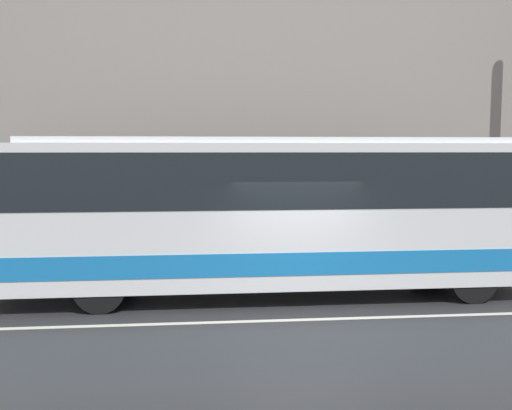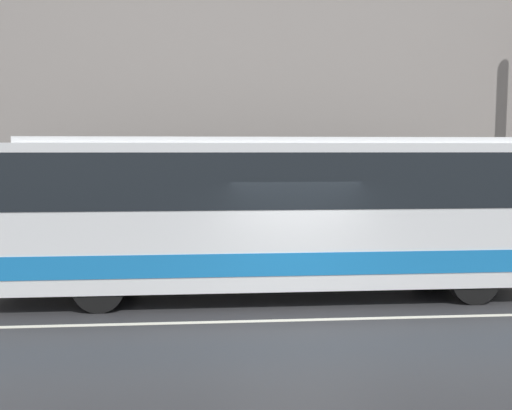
{
  "view_description": "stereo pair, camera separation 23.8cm",
  "coord_description": "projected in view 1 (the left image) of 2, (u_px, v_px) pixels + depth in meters",
  "views": [
    {
      "loc": [
        -1.88,
        -10.06,
        3.11
      ],
      "look_at": [
        -0.68,
        1.93,
        1.94
      ],
      "focal_mm": 40.0,
      "sensor_mm": 36.0,
      "label": 1
    },
    {
      "loc": [
        -1.64,
        -10.08,
        3.11
      ],
      "look_at": [
        -0.68,
        1.93,
        1.94
      ],
      "focal_mm": 40.0,
      "sensor_mm": 36.0,
      "label": 2
    }
  ],
  "objects": [
    {
      "name": "transit_bus",
      "position": [
        266.0,
        207.0,
        12.14
      ],
      "size": [
        11.46,
        2.51,
        3.36
      ],
      "color": "white",
      "rests_on": "ground_plane"
    },
    {
      "name": "ground_plane",
      "position": [
        303.0,
        320.0,
        10.45
      ],
      "size": [
        60.0,
        60.0,
        0.0
      ],
      "primitive_type": "plane",
      "color": "#2D2D30"
    },
    {
      "name": "lane_stripe",
      "position": [
        303.0,
        320.0,
        10.45
      ],
      "size": [
        54.0,
        0.14,
        0.01
      ],
      "color": "beige",
      "rests_on": "ground_plane"
    },
    {
      "name": "sidewalk",
      "position": [
        269.0,
        261.0,
        15.57
      ],
      "size": [
        60.0,
        2.37,
        0.17
      ],
      "color": "#A09E99",
      "rests_on": "ground_plane"
    },
    {
      "name": "building_facade",
      "position": [
        263.0,
        30.0,
        16.27
      ],
      "size": [
        60.0,
        0.35,
        13.44
      ],
      "color": "gray",
      "rests_on": "ground_plane"
    }
  ]
}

